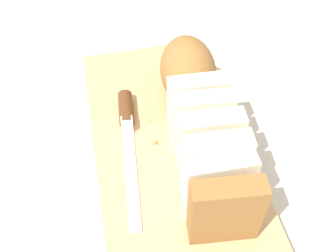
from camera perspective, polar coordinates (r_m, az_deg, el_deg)
ground_plane at (r=0.65m, az=-0.00°, el=-2.89°), size 3.00×3.00×0.00m
cutting_board at (r=0.64m, az=-0.00°, el=-2.32°), size 0.48×0.25×0.02m
bread_loaf at (r=0.60m, az=4.67°, el=1.79°), size 0.36×0.12×0.11m
bread_knife at (r=0.65m, az=-6.05°, el=0.73°), size 0.26×0.05×0.02m
crumb_near_knife at (r=0.66m, az=-2.82°, el=0.76°), size 0.00×0.00×0.00m
crumb_near_loaf at (r=0.62m, az=-1.98°, el=-2.37°), size 0.01×0.01×0.01m
crumb_stray_left at (r=0.66m, az=4.64°, el=0.71°), size 0.01×0.01×0.01m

